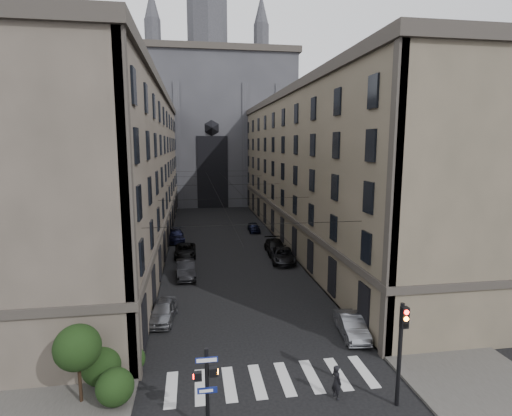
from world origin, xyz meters
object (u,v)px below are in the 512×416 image
pedestrian_signal_left (207,385)px  car_right_far (254,227)px  traffic_light_right (401,342)px  car_right_midnear (282,255)px  car_right_midfar (276,247)px  car_left_midfar (185,250)px  car_left_midnear (186,269)px  pedestrian (336,382)px  car_left_far (176,236)px  car_right_near (352,326)px  car_left_near (163,311)px  gothic_tower (209,119)px

pedestrian_signal_left → car_right_far: 40.59m
pedestrian_signal_left → traffic_light_right: traffic_light_right is taller
pedestrian_signal_left → car_right_midnear: bearing=70.0°
pedestrian_signal_left → car_right_midfar: (8.88, 27.86, -1.55)m
car_left_midfar → car_right_midnear: size_ratio=0.95×
car_left_midnear → pedestrian: size_ratio=2.77×
car_left_far → car_right_far: car_left_far is taller
pedestrian_signal_left → traffic_light_right: (9.11, 0.42, 0.97)m
car_right_midnear → traffic_light_right: bearing=-84.7°
car_left_midfar → pedestrian_signal_left: bearing=-87.1°
traffic_light_right → pedestrian: (-2.70, 1.08, -2.42)m
pedestrian_signal_left → car_right_near: size_ratio=0.95×
traffic_light_right → car_left_near: (-11.80, 11.41, -2.57)m
car_left_midfar → car_right_midnear: 10.96m
car_left_near → car_left_far: car_left_far is taller
car_left_midnear → car_right_midfar: (10.11, 6.73, -0.02)m
car_left_midfar → pedestrian: (7.80, -26.80, 0.18)m
traffic_light_right → car_left_midnear: traffic_light_right is taller
car_right_near → car_left_far: bearing=119.8°
traffic_light_right → car_left_midnear: 23.29m
car_left_far → car_right_far: size_ratio=1.33×
car_right_near → car_left_midnear: bearing=134.9°
car_left_midnear → car_right_far: car_left_midnear is taller
car_left_far → pedestrian: (9.10, -34.15, 0.13)m
car_right_midnear → pedestrian: (-2.49, -23.01, 0.14)m
traffic_light_right → car_right_midnear: traffic_light_right is taller
car_left_midnear → car_right_near: bearing=-54.4°
gothic_tower → car_right_far: 38.12m
pedestrian_signal_left → traffic_light_right: 9.18m
car_right_near → traffic_light_right: bearing=-88.8°
traffic_light_right → pedestrian: 3.78m
traffic_light_right → car_left_far: bearing=108.5°
car_left_midfar → car_right_far: size_ratio=1.31×
car_left_midfar → car_right_near: bearing=-61.7°
car_left_midfar → car_right_midfar: bearing=-2.3°
traffic_light_right → pedestrian: bearing=158.2°
car_left_midnear → car_left_midfar: 7.16m
pedestrian_signal_left → car_left_midnear: size_ratio=0.83×
car_right_midfar → pedestrian_signal_left: bearing=-105.8°
car_right_midnear → pedestrian: 23.15m
car_right_midfar → car_right_far: (-0.72, 11.86, -0.12)m
car_right_near → car_right_midfar: car_right_midfar is taller
car_left_near → car_left_midfar: bearing=92.0°
gothic_tower → car_left_midfar: bearing=-96.2°
car_left_midnear → car_left_midfar: (-0.16, 7.16, -0.10)m
gothic_tower → car_right_midfar: (5.37, -45.59, -17.02)m
car_right_midfar → car_right_far: 11.89m
car_right_midnear → pedestrian: size_ratio=3.03×
car_left_near → car_left_midnear: size_ratio=0.87×
car_right_near → car_right_midfar: bearing=98.4°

